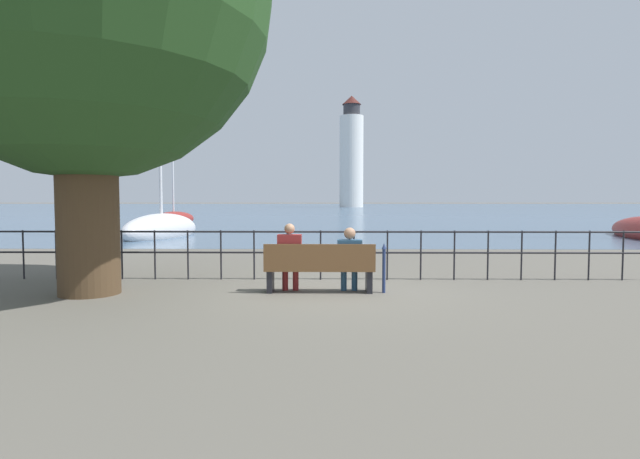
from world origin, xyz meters
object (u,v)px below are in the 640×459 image
object	(u,v)px
sailboat_0	(174,219)
harbor_lighthouse	(351,156)
park_bench	(320,269)
sailboat_2	(162,229)
seated_person_right	(350,256)
closed_umbrella	(384,265)
seated_person_left	(290,255)

from	to	relation	value
sailboat_0	harbor_lighthouse	world-z (taller)	harbor_lighthouse
park_bench	sailboat_2	distance (m)	15.67
seated_person_right	sailboat_2	xyz separation A→B (m)	(-8.04, 13.68, -0.28)
closed_umbrella	sailboat_0	xyz separation A→B (m)	(-12.78, 28.92, -0.22)
park_bench	seated_person_right	xyz separation A→B (m)	(0.55, 0.08, 0.22)
closed_umbrella	sailboat_2	size ratio (longest dim) A/B	0.08
seated_person_left	sailboat_0	xyz separation A→B (m)	(-11.06, 28.84, -0.40)
seated_person_left	sailboat_2	world-z (taller)	sailboat_2
park_bench	closed_umbrella	bearing A→B (deg)	-0.07
park_bench	seated_person_left	bearing A→B (deg)	171.98
seated_person_left	seated_person_right	bearing A→B (deg)	0.12
sailboat_0	harbor_lighthouse	size ratio (longest dim) A/B	0.27
park_bench	harbor_lighthouse	size ratio (longest dim) A/B	0.07
seated_person_left	harbor_lighthouse	size ratio (longest dim) A/B	0.04
seated_person_left	harbor_lighthouse	bearing A→B (deg)	86.70
park_bench	sailboat_0	bearing A→B (deg)	111.87
seated_person_left	sailboat_2	bearing A→B (deg)	116.88
sailboat_2	harbor_lighthouse	size ratio (longest dim) A/B	0.36
park_bench	sailboat_0	size ratio (longest dim) A/B	0.25
seated_person_left	seated_person_right	world-z (taller)	seated_person_left
sailboat_2	closed_umbrella	bearing A→B (deg)	-44.06
sailboat_2	park_bench	bearing A→B (deg)	-47.69
park_bench	harbor_lighthouse	xyz separation A→B (m)	(6.71, 126.01, 13.42)
seated_person_right	sailboat_0	size ratio (longest dim) A/B	0.15
seated_person_left	harbor_lighthouse	distance (m)	126.83
sailboat_2	harbor_lighthouse	bearing A→B (deg)	96.56
seated_person_right	sailboat_0	distance (m)	31.30
seated_person_right	closed_umbrella	xyz separation A→B (m)	(0.62, -0.08, -0.15)
seated_person_left	closed_umbrella	bearing A→B (deg)	-2.63
closed_umbrella	sailboat_2	world-z (taller)	sailboat_2
seated_person_left	seated_person_right	distance (m)	1.10
seated_person_left	park_bench	bearing A→B (deg)	-8.02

